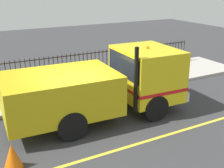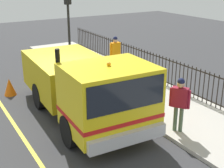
# 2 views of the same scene
# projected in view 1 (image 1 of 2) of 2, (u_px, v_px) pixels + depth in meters

# --- Properties ---
(ground_plane) EXTENTS (45.12, 45.12, 0.00)m
(ground_plane) POSITION_uv_depth(u_px,v_px,m) (79.00, 123.00, 9.98)
(ground_plane) COLOR #38383A
(ground_plane) RESTS_ON ground
(sidewalk_slab) EXTENTS (3.11, 20.51, 0.12)m
(sidewalk_slab) POSITION_uv_depth(u_px,v_px,m) (52.00, 92.00, 12.61)
(sidewalk_slab) COLOR #B7B2A8
(sidewalk_slab) RESTS_ON ground
(lane_marking) EXTENTS (0.12, 18.46, 0.01)m
(lane_marking) POSITION_uv_depth(u_px,v_px,m) (106.00, 153.00, 8.21)
(lane_marking) COLOR yellow
(lane_marking) RESTS_ON ground
(work_truck) EXTENTS (2.77, 6.52, 2.73)m
(work_truck) POSITION_uv_depth(u_px,v_px,m) (108.00, 82.00, 10.19)
(work_truck) COLOR yellow
(work_truck) RESTS_ON ground
(worker_standing) EXTENTS (0.46, 0.55, 1.74)m
(worker_standing) POSITION_uv_depth(u_px,v_px,m) (134.00, 63.00, 12.90)
(worker_standing) COLOR maroon
(worker_standing) RESTS_ON sidewalk_slab
(iron_fence) EXTENTS (0.04, 17.47, 1.25)m
(iron_fence) POSITION_uv_depth(u_px,v_px,m) (42.00, 70.00, 13.46)
(iron_fence) COLOR black
(iron_fence) RESTS_ON sidewalk_slab
(utility_cabinet) EXTENTS (0.86, 0.37, 1.13)m
(utility_cabinet) POSITION_uv_depth(u_px,v_px,m) (165.00, 57.00, 15.97)
(utility_cabinet) COLOR slate
(utility_cabinet) RESTS_ON sidewalk_slab
(traffic_cone) EXTENTS (0.50, 0.50, 0.71)m
(traffic_cone) POSITION_uv_depth(u_px,v_px,m) (12.00, 156.00, 7.46)
(traffic_cone) COLOR orange
(traffic_cone) RESTS_ON ground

